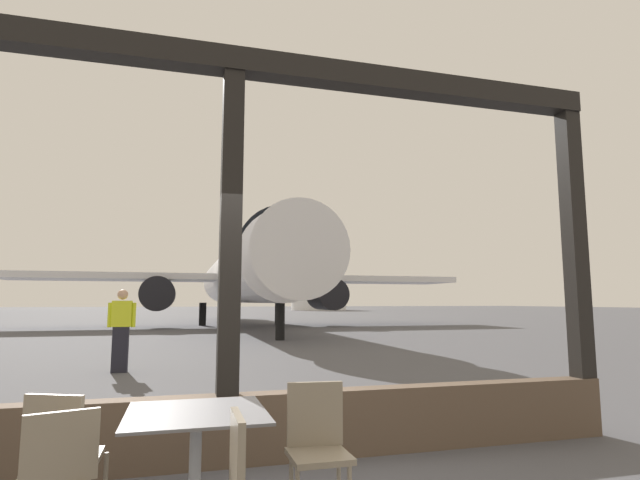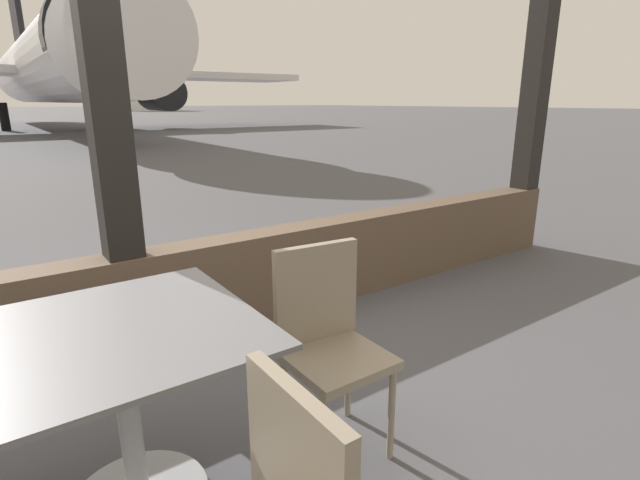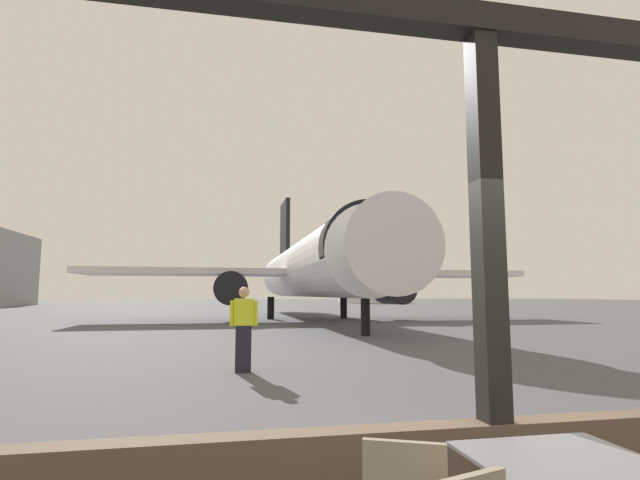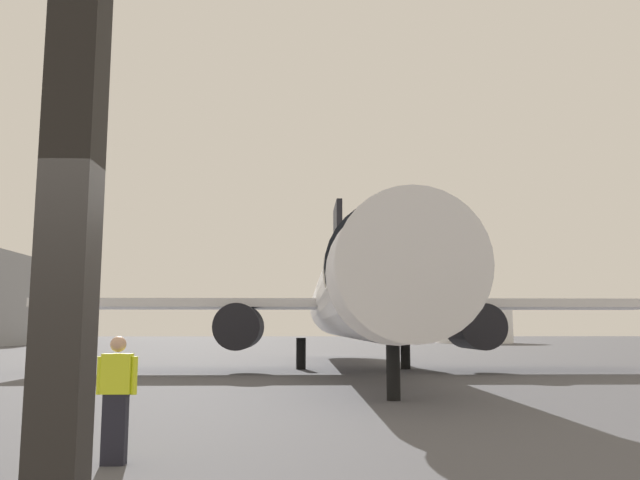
{
  "view_description": "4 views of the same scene",
  "coord_description": "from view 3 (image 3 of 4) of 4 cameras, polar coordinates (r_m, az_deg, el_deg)",
  "views": [
    {
      "loc": [
        -0.44,
        -4.81,
        1.48
      ],
      "look_at": [
        4.5,
        12.95,
        3.76
      ],
      "focal_mm": 28.02,
      "sensor_mm": 36.0,
      "label": 1
    },
    {
      "loc": [
        -0.62,
        -2.87,
        1.5
      ],
      "look_at": [
        0.43,
        -1.38,
        0.97
      ],
      "focal_mm": 27.23,
      "sensor_mm": 36.0,
      "label": 2
    },
    {
      "loc": [
        -2.06,
        -3.48,
        1.59
      ],
      "look_at": [
        1.68,
        15.23,
        3.74
      ],
      "focal_mm": 26.98,
      "sensor_mm": 36.0,
      "label": 3
    },
    {
      "loc": [
        0.92,
        -2.56,
        1.85
      ],
      "look_at": [
        1.39,
        13.84,
        4.09
      ],
      "focal_mm": 36.38,
      "sensor_mm": 36.0,
      "label": 4
    }
  ],
  "objects": [
    {
      "name": "fuel_storage_tank",
      "position": [
        87.13,
        5.39,
        -5.93
      ],
      "size": [
        9.63,
        9.63,
        4.62
      ],
      "primitive_type": "cylinder",
      "color": "white",
      "rests_on": "ground"
    },
    {
      "name": "window_frame",
      "position": [
        4.05,
        19.59,
        -8.53
      ],
      "size": [
        8.22,
        0.24,
        3.99
      ],
      "color": "brown",
      "rests_on": "ground"
    },
    {
      "name": "ground_plane",
      "position": [
        43.55,
        -8.68,
        -8.45
      ],
      "size": [
        220.0,
        220.0,
        0.0
      ],
      "primitive_type": "plane",
      "color": "#4C4C51"
    },
    {
      "name": "ground_crew_worker",
      "position": [
        10.2,
        -9.06,
        -10.24
      ],
      "size": [
        0.57,
        0.22,
        1.74
      ],
      "color": "black",
      "rests_on": "ground"
    },
    {
      "name": "airplane",
      "position": [
        30.18,
        -1.02,
        -3.38
      ],
      "size": [
        27.3,
        31.03,
        10.01
      ],
      "color": "silver",
      "rests_on": "ground"
    }
  ]
}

